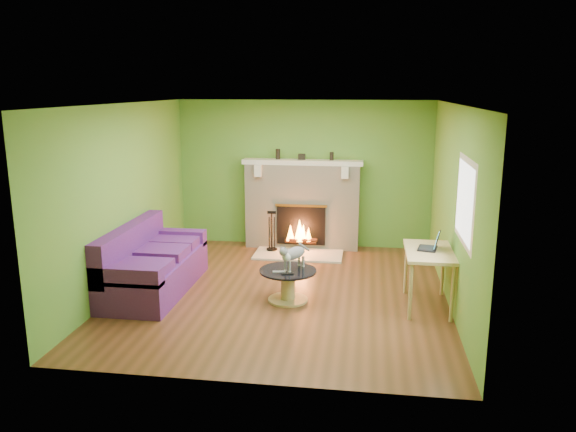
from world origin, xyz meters
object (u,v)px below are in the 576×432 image
(sofa, at_px, (151,266))
(cat, at_px, (294,256))
(coffee_table, at_px, (288,283))
(desk, at_px, (429,257))

(sofa, relative_size, cat, 3.60)
(coffee_table, relative_size, desk, 0.74)
(cat, bearing_deg, desk, 31.90)
(coffee_table, height_order, cat, cat)
(coffee_table, distance_m, desk, 1.88)
(coffee_table, xyz_separation_m, desk, (1.83, 0.05, 0.43))
(desk, bearing_deg, sofa, 178.86)
(desk, xyz_separation_m, cat, (-1.75, -0.00, -0.06))
(coffee_table, distance_m, cat, 0.38)
(desk, distance_m, cat, 1.75)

